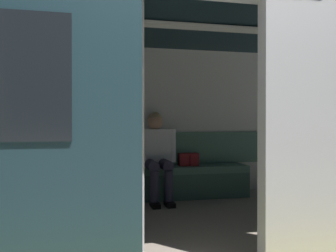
% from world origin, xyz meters
% --- Properties ---
extents(train_car, '(6.40, 2.69, 2.19)m').
position_xyz_m(train_car, '(0.05, -1.17, 1.44)').
color(train_car, silver).
rests_on(train_car, ground_plane).
extents(bench_seat, '(2.65, 0.44, 0.43)m').
position_xyz_m(bench_seat, '(0.00, -2.18, 0.33)').
color(bench_seat, '#4C7566').
rests_on(bench_seat, ground_plane).
extents(person_seated, '(0.55, 0.68, 1.16)m').
position_xyz_m(person_seated, '(-0.06, -2.13, 0.66)').
color(person_seated, silver).
rests_on(person_seated, ground_plane).
extents(handbag, '(0.26, 0.15, 0.17)m').
position_xyz_m(handbag, '(-0.52, -2.23, 0.52)').
color(handbag, maroon).
rests_on(handbag, bench_seat).
extents(book, '(0.16, 0.22, 0.03)m').
position_xyz_m(book, '(0.26, -2.20, 0.44)').
color(book, '#26598C').
rests_on(book, bench_seat).
extents(grab_pole_door, '(0.04, 0.04, 2.05)m').
position_xyz_m(grab_pole_door, '(0.36, -0.39, 1.02)').
color(grab_pole_door, silver).
rests_on(grab_pole_door, ground_plane).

